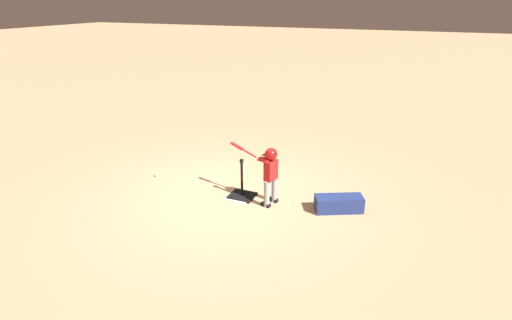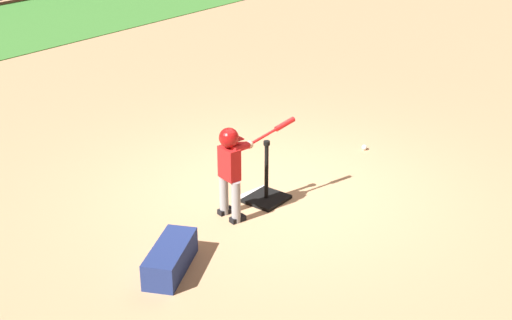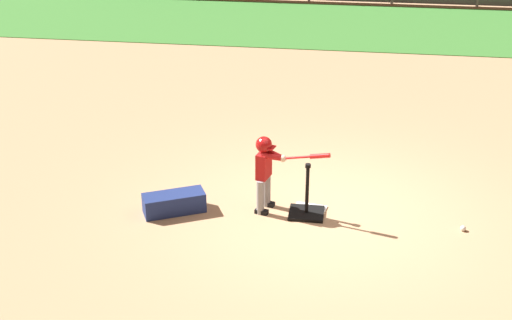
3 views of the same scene
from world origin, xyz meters
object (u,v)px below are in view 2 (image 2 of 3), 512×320
object	(u,v)px
batter_child	(232,161)
equipment_bag	(170,258)
baseball	(364,147)
batting_tee	(266,193)

from	to	relation	value
batter_child	equipment_bag	bearing A→B (deg)	-169.44
baseball	batter_child	bearing A→B (deg)	175.92
batter_child	batting_tee	bearing A→B (deg)	-5.12
baseball	equipment_bag	size ratio (longest dim) A/B	0.09
batting_tee	batter_child	bearing A→B (deg)	174.88
batter_child	baseball	bearing A→B (deg)	-4.08
batting_tee	equipment_bag	size ratio (longest dim) A/B	0.92
baseball	equipment_bag	xyz separation A→B (m)	(-3.89, -0.04, 0.10)
batter_child	equipment_bag	size ratio (longest dim) A/B	1.31
batting_tee	baseball	xyz separation A→B (m)	(2.08, -0.14, -0.06)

